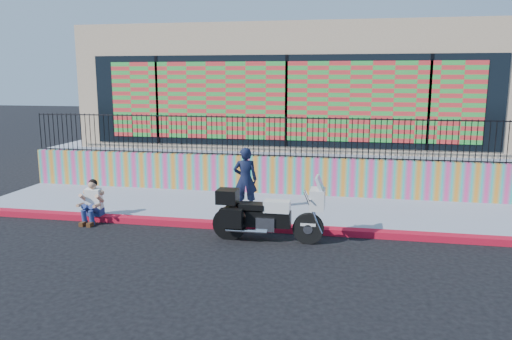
# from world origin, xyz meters

# --- Properties ---
(ground) EXTENTS (90.00, 90.00, 0.00)m
(ground) POSITION_xyz_m (0.00, 0.00, 0.00)
(ground) COLOR black
(ground) RESTS_ON ground
(red_curb) EXTENTS (16.00, 0.30, 0.15)m
(red_curb) POSITION_xyz_m (0.00, 0.00, 0.07)
(red_curb) COLOR maroon
(red_curb) RESTS_ON ground
(sidewalk) EXTENTS (16.00, 3.00, 0.15)m
(sidewalk) POSITION_xyz_m (0.00, 1.65, 0.07)
(sidewalk) COLOR #8D97A9
(sidewalk) RESTS_ON ground
(mural_wall) EXTENTS (16.00, 0.20, 1.10)m
(mural_wall) POSITION_xyz_m (0.00, 3.25, 0.70)
(mural_wall) COLOR #DC3A7F
(mural_wall) RESTS_ON sidewalk
(metal_fence) EXTENTS (15.80, 0.04, 1.20)m
(metal_fence) POSITION_xyz_m (0.00, 3.25, 1.85)
(metal_fence) COLOR black
(metal_fence) RESTS_ON mural_wall
(elevated_platform) EXTENTS (16.00, 10.00, 1.25)m
(elevated_platform) POSITION_xyz_m (0.00, 8.35, 0.62)
(elevated_platform) COLOR #8D97A9
(elevated_platform) RESTS_ON ground
(storefront_building) EXTENTS (14.00, 8.06, 4.00)m
(storefront_building) POSITION_xyz_m (0.00, 8.13, 3.25)
(storefront_building) COLOR tan
(storefront_building) RESTS_ON elevated_platform
(police_motorcycle) EXTENTS (2.44, 0.81, 1.52)m
(police_motorcycle) POSITION_xyz_m (0.24, -0.74, 0.64)
(police_motorcycle) COLOR black
(police_motorcycle) RESTS_ON ground
(police_officer) EXTENTS (0.68, 0.52, 1.67)m
(police_officer) POSITION_xyz_m (-0.63, 1.08, 0.99)
(police_officer) COLOR black
(police_officer) RESTS_ON sidewalk
(seated_man) EXTENTS (0.54, 0.71, 1.06)m
(seated_man) POSITION_xyz_m (-4.27, -0.22, 0.45)
(seated_man) COLOR navy
(seated_man) RESTS_ON ground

